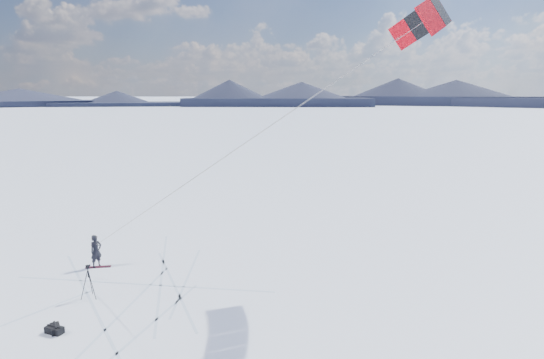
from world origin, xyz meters
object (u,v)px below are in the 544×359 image
(snowkiter, at_px, (97,267))
(tripod, at_px, (88,277))
(gear_bag_b, at_px, (55,329))
(gear_bag_a, at_px, (54,330))
(snowboard, at_px, (98,267))

(snowkiter, xyz_separation_m, tripod, (2.26, -3.28, 1.04))
(gear_bag_b, bearing_deg, gear_bag_a, -22.80)
(tripod, height_order, gear_bag_a, tripod)
(gear_bag_b, bearing_deg, tripod, 145.58)
(tripod, bearing_deg, snowboard, 132.04)
(tripod, xyz_separation_m, gear_bag_b, (0.80, -2.98, -0.90))
(snowkiter, height_order, gear_bag_a, snowkiter)
(gear_bag_a, xyz_separation_m, gear_bag_b, (-0.05, 0.10, -0.00))
(snowkiter, height_order, snowboard, snowkiter)
(gear_bag_a, bearing_deg, snowboard, 118.38)
(snowkiter, relative_size, gear_bag_a, 2.43)
(tripod, distance_m, gear_bag_b, 3.21)
(snowkiter, xyz_separation_m, snowboard, (0.08, -0.02, 0.02))
(snowkiter, distance_m, tripod, 4.11)
(gear_bag_a, relative_size, gear_bag_b, 0.98)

